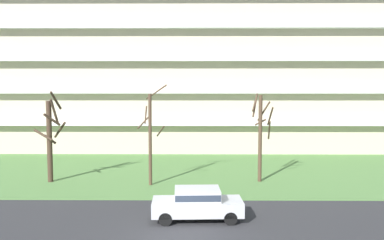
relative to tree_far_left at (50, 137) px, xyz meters
The scene contains 7 objects.
ground 14.15m from the tree_far_left, 48.24° to the right, with size 160.00×160.00×0.00m, color #2D2D30.
grass_lawn_strip 10.39m from the tree_far_left, 22.02° to the left, with size 80.00×16.00×0.08m, color #547F42.
apartment_building 21.62m from the tree_far_left, 63.77° to the left, with size 46.67×14.81×18.27m.
tree_far_left is the anchor object (origin of this frame).
tree_left 6.94m from the tree_far_left, ahead, with size 1.96×1.54×6.71m.
tree_center 14.31m from the tree_far_left, ahead, with size 1.40×1.47×6.12m.
sedan_silver_near_left 12.83m from the tree_far_left, 38.07° to the right, with size 4.47×1.98×1.57m.
Camera 1 is at (0.67, -17.11, 6.48)m, focal length 38.19 mm.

